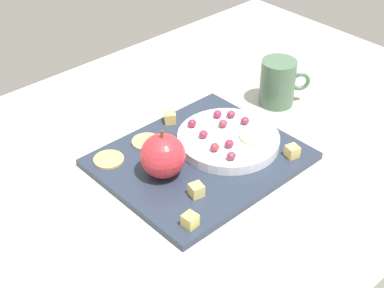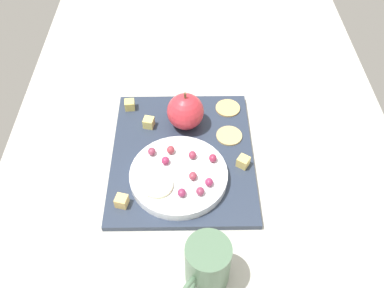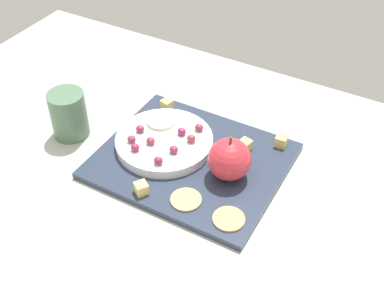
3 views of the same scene
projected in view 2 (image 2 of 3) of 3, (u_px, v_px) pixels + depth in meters
The scene contains 22 objects.
table at pixel (202, 155), 85.48cm from camera, with size 130.39×80.40×4.24cm, color #B8B7AD.
platter at pixel (182, 155), 81.95cm from camera, with size 33.04×27.78×1.25cm, color #2B3549.
serving_dish at pixel (179, 176), 76.71cm from camera, with size 18.29×18.29×1.81cm, color white.
apple_whole at pixel (185, 112), 83.73cm from camera, with size 7.57×7.57×7.57cm, color red.
apple_stem at pixel (185, 96), 80.41cm from camera, with size 0.50×0.50×1.20cm, color brown.
cheese_cube_0 at pixel (149, 123), 85.51cm from camera, with size 2.06×2.06×2.06cm, color #E5D471.
cheese_cube_1 at pixel (130, 105), 89.00cm from camera, with size 2.06×2.06×2.06cm, color #E2D26B.
cheese_cube_2 at pixel (122, 201), 72.90cm from camera, with size 2.06×2.06×2.06cm, color #EFC570.
cheese_cube_3 at pixel (243, 162), 78.72cm from camera, with size 2.06×2.06×2.06cm, color #EACD6D.
cracker_0 at pixel (228, 108), 89.51cm from camera, with size 5.29×5.29×0.40cm, color tan.
cracker_1 at pixel (229, 136), 84.22cm from camera, with size 5.29×5.29×0.40cm, color tan.
grape_0 at pixel (192, 155), 77.91cm from camera, with size 1.66×1.49×1.40cm, color #8F2F47.
grape_1 at pixel (182, 193), 72.32cm from camera, with size 1.66×1.49×1.37cm, color #892B51.
grape_2 at pixel (209, 182), 73.76cm from camera, with size 1.66×1.49×1.45cm, color #932A54.
grape_3 at pixel (171, 150), 78.68cm from camera, with size 1.66×1.49×1.50cm, color #9B3540.
grape_4 at pixel (200, 191), 72.54cm from camera, with size 1.66×1.49×1.33cm, color #85314E.
grape_5 at pixel (193, 176), 74.71cm from camera, with size 1.66×1.49×1.38cm, color #903546.
grape_6 at pixel (165, 161), 77.02cm from camera, with size 1.66×1.49×1.40cm, color #93294E.
grape_7 at pixel (213, 158), 77.38cm from camera, with size 1.66×1.49×1.44cm, color #922745.
grape_8 at pixel (152, 151), 78.46cm from camera, with size 1.66×1.49×1.41cm, color #89354E.
apple_slice_0 at pixel (158, 185), 73.80cm from camera, with size 5.59×5.59×0.60cm, color beige.
cup at pixel (208, 264), 62.63cm from camera, with size 8.97×7.99×9.42cm.
Camera 2 is at (-54.08, 2.73, 68.33)cm, focal length 38.50 mm.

